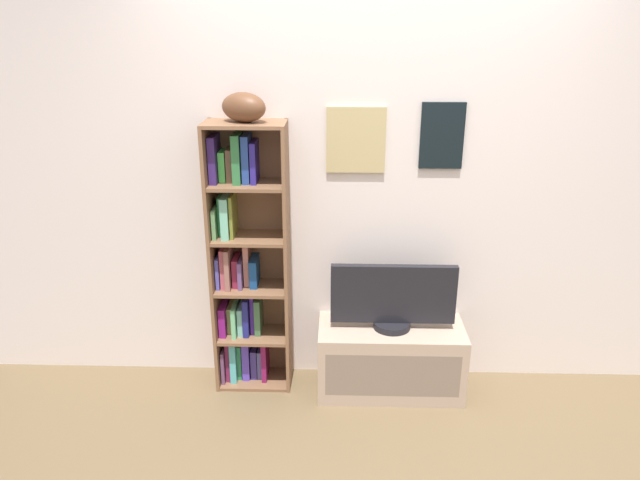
% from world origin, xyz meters
% --- Properties ---
extents(back_wall, '(4.80, 0.08, 2.55)m').
position_xyz_m(back_wall, '(0.00, 1.13, 1.28)').
color(back_wall, silver).
rests_on(back_wall, ground).
extents(bookshelf, '(0.45, 0.26, 1.62)m').
position_xyz_m(bookshelf, '(-0.71, 1.00, 0.76)').
color(bookshelf, brown).
rests_on(bookshelf, ground).
extents(football, '(0.30, 0.26, 0.16)m').
position_xyz_m(football, '(-0.67, 0.97, 1.70)').
color(football, brown).
rests_on(football, bookshelf).
extents(tv_stand, '(0.87, 0.39, 0.43)m').
position_xyz_m(tv_stand, '(0.16, 0.90, 0.21)').
color(tv_stand, tan).
rests_on(tv_stand, ground).
extents(television, '(0.73, 0.22, 0.40)m').
position_xyz_m(television, '(0.16, 0.91, 0.62)').
color(television, black).
rests_on(television, tv_stand).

